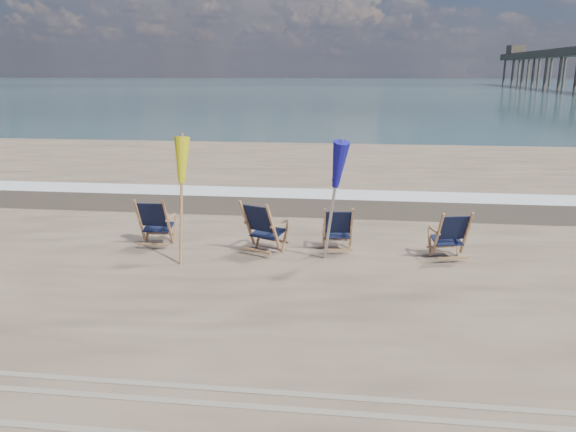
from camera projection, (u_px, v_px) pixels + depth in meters
The scene contains 10 objects.
ocean at pixel (355, 86), 131.34m from camera, with size 400.00×400.00×0.00m, color #345157.
surf_foam at pixel (314, 194), 16.40m from camera, with size 200.00×1.40×0.01m, color silver.
wet_sand_strip at pixel (309, 205), 14.96m from camera, with size 200.00×2.60×0.00m, color #42362A.
tire_tracks at pixel (227, 422), 5.75m from camera, with size 80.00×1.30×0.01m, color gray, non-canonical shape.
beach_chair_0 at pixel (168, 223), 11.28m from camera, with size 0.66×0.75×1.04m, color black, non-canonical shape.
beach_chair_1 at pixel (273, 230), 10.72m from camera, with size 0.70×0.79×1.09m, color black, non-canonical shape.
beach_chair_2 at pixel (351, 230), 10.98m from camera, with size 0.60×0.68×0.95m, color black, non-canonical shape.
beach_chair_3 at pixel (466, 236), 10.52m from camera, with size 0.63×0.71×0.99m, color black, non-canonical shape.
umbrella_yellow at pixel (179, 167), 10.21m from camera, with size 0.30×0.30×2.33m.
umbrella_blue at pixel (333, 168), 10.10m from camera, with size 0.30×0.30×2.34m.
Camera 1 is at (1.24, -7.71, 3.50)m, focal length 35.00 mm.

